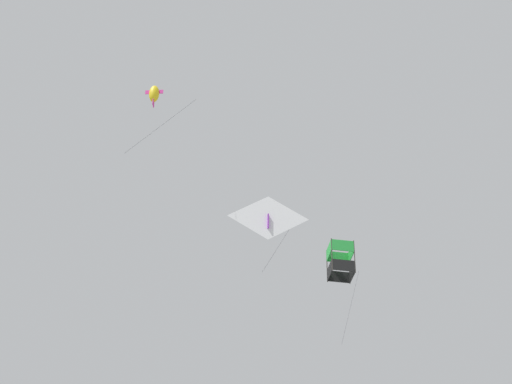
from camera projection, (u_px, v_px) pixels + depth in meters
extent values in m
pyramid|color=white|center=(268.00, 219.00, 38.10)|extent=(3.01, 0.71, 1.89)
cube|color=purple|center=(268.00, 224.00, 38.09)|extent=(0.15, 0.86, 0.98)
cube|color=purple|center=(268.00, 206.00, 38.61)|extent=(0.75, 0.16, 0.20)
cylinder|color=#47474C|center=(276.00, 250.00, 35.73)|extent=(1.51, 0.51, 3.53)
cube|color=green|center=(338.00, 257.00, 46.21)|extent=(1.40, 0.24, 0.74)
cube|color=green|center=(343.00, 245.00, 45.10)|extent=(1.40, 0.24, 0.74)
cube|color=green|center=(329.00, 250.00, 45.59)|extent=(0.10, 1.51, 1.01)
cube|color=green|center=(351.00, 252.00, 45.72)|extent=(0.10, 1.51, 1.01)
cube|color=black|center=(339.00, 277.00, 45.39)|extent=(1.40, 0.24, 0.74)
cube|color=black|center=(344.00, 265.00, 44.28)|extent=(1.40, 0.24, 0.74)
cube|color=black|center=(330.00, 270.00, 44.77)|extent=(0.10, 1.51, 1.01)
cube|color=black|center=(352.00, 272.00, 44.90)|extent=(0.10, 1.51, 1.01)
cylinder|color=#332D28|center=(327.00, 266.00, 45.74)|extent=(0.07, 0.51, 2.20)
cylinder|color=#332D28|center=(349.00, 268.00, 45.87)|extent=(0.07, 0.51, 2.20)
cylinder|color=#332D28|center=(332.00, 254.00, 44.62)|extent=(0.07, 0.51, 2.20)
cylinder|color=#332D28|center=(355.00, 256.00, 44.75)|extent=(0.07, 0.51, 2.20)
cylinder|color=#47474C|center=(351.00, 305.00, 41.99)|extent=(1.62, 0.21, 5.68)
ellipsoid|color=yellow|center=(154.00, 94.00, 42.08)|extent=(0.73, 0.86, 1.26)
cube|color=#DB2D93|center=(149.00, 92.00, 42.18)|extent=(0.43, 0.18, 0.26)
cube|color=#DB2D93|center=(160.00, 92.00, 42.15)|extent=(0.43, 0.18, 0.26)
cube|color=#DB2D93|center=(153.00, 103.00, 41.69)|extent=(0.14, 0.44, 0.44)
sphere|color=black|center=(152.00, 92.00, 42.49)|extent=(0.11, 0.13, 0.11)
sphere|color=black|center=(158.00, 91.00, 42.48)|extent=(0.11, 0.13, 0.11)
cylinder|color=#47474C|center=(164.00, 124.00, 38.00)|extent=(3.12, 1.58, 7.29)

